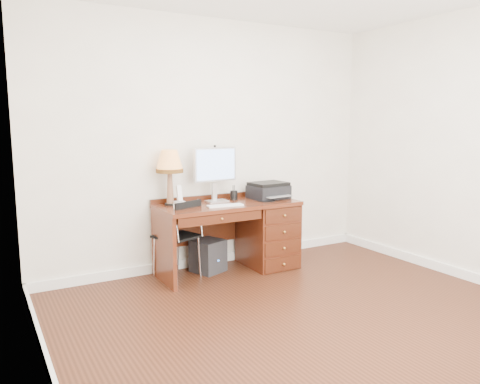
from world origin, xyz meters
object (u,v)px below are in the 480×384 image
desk (253,230)px  phone (179,199)px  leg_lamp (170,165)px  printer (268,190)px  monitor (215,168)px  equipment_box (208,256)px  chair (179,231)px

desk → phone: bearing=172.6°
leg_lamp → phone: size_ratio=2.73×
printer → phone: (-1.04, 0.08, -0.03)m
desk → monitor: (-0.39, 0.14, 0.70)m
desk → equipment_box: size_ratio=4.33×
desk → chair: bearing=177.8°
monitor → chair: 0.79m
desk → phone: 0.92m
monitor → leg_lamp: monitor is taller
desk → leg_lamp: 1.19m
leg_lamp → equipment_box: (0.39, -0.07, -0.99)m
desk → monitor: 0.82m
desk → phone: phone is taller
monitor → printer: bearing=-14.7°
printer → leg_lamp: bearing=167.8°
printer → chair: 1.14m
chair → desk: bearing=-22.2°
phone → chair: (-0.04, -0.07, -0.32)m
desk → chair: (-0.87, 0.03, 0.08)m
monitor → phone: bearing=-180.0°
chair → equipment_box: 0.48m
desk → phone: size_ratio=7.20×
printer → chair: size_ratio=0.53×
monitor → leg_lamp: (-0.51, 0.03, 0.05)m
leg_lamp → phone: 0.37m
leg_lamp → printer: bearing=-7.0°
desk → printer: (0.21, 0.03, 0.43)m
phone → chair: size_ratio=0.25×
leg_lamp → chair: bearing=-76.3°
equipment_box → chair: bearing=169.8°
equipment_box → leg_lamp: bearing=149.5°
printer → chair: bearing=174.7°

